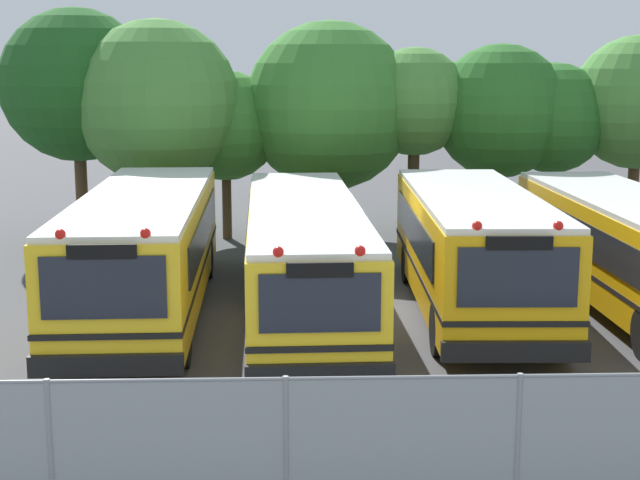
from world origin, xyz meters
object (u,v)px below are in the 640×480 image
Objects in this scene: tree_3 at (328,104)px; tree_4 at (416,100)px; tree_6 at (554,120)px; school_bus_1 at (304,253)px; school_bus_3 at (631,248)px; tree_0 at (81,83)px; tree_5 at (501,110)px; school_bus_2 at (473,247)px; tree_2 at (222,125)px; tree_1 at (159,100)px; school_bus_0 at (145,248)px.

tree_4 is at bearing -5.38° from tree_3.
school_bus_1 is at bearing -132.02° from tree_6.
school_bus_3 is 1.52× the size of tree_0.
school_bus_1 is 11.00m from tree_5.
school_bus_3 is 1.82× the size of tree_4.
school_bus_1 is 1.23× the size of school_bus_2.
tree_4 reaches higher than tree_2.
school_bus_2 is 11.64m from tree_1.
tree_2 is 0.78× the size of tree_3.
tree_0 is at bearing -38.79° from school_bus_2.
school_bus_1 is 1.73× the size of tree_3.
tree_5 is 1.11× the size of tree_6.
tree_2 is at bearing -54.42° from school_bus_2.
school_bus_3 is at bearing -174.56° from school_bus_2.
tree_1 is (-7.82, 8.14, 2.86)m from school_bus_2.
tree_1 is (-0.67, 8.02, 2.86)m from school_bus_0.
tree_0 is at bearing -71.69° from school_bus_0.
tree_2 reaches higher than school_bus_3.
tree_4 is 0.98× the size of tree_5.
school_bus_2 is 1.41× the size of tree_3.
tree_0 is 1.05× the size of tree_3.
tree_3 is at bearing -117.33° from school_bus_0.
tree_2 is at bearing 24.51° from tree_1.
tree_0 reaches higher than school_bus_3.
tree_1 is 1.29× the size of tree_2.
tree_0 reaches higher than tree_4.
tree_2 is at bearing -179.59° from tree_3.
school_bus_3 is 1.60× the size of tree_1.
school_bus_3 is at bearing -179.32° from school_bus_1.
school_bus_3 is at bearing 179.51° from school_bus_0.
school_bus_1 is 11.41m from tree_0.
tree_0 is 10.07m from tree_4.
tree_5 reaches higher than school_bus_1.
tree_1 is 1.12× the size of tree_5.
tree_1 is 2.13m from tree_2.
tree_6 is (4.24, -0.10, -0.60)m from tree_4.
tree_1 is 5.11m from tree_3.
tree_0 reaches higher than school_bus_1.
school_bus_2 is 1.34× the size of tree_0.
tree_4 reaches higher than school_bus_0.
tree_3 is 6.93m from tree_6.
school_bus_1 is 1.08× the size of school_bus_3.
tree_5 is at bearing 178.19° from tree_6.
school_bus_0 is 1.81× the size of tree_4.
tree_3 reaches higher than tree_2.
tree_2 is at bearing -77.06° from school_bus_1.
school_bus_0 is 9.16m from tree_2.
tree_5 is at bearing -1.87° from tree_2.
tree_5 reaches higher than school_bus_3.
school_bus_3 is 2.06× the size of tree_2.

